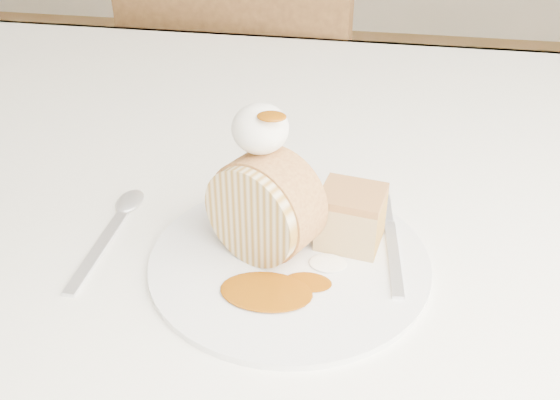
# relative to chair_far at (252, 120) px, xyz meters

# --- Properties ---
(table) EXTENTS (1.40, 0.90, 0.75)m
(table) POSITION_rel_chair_far_xyz_m (0.25, -0.60, 0.14)
(table) COLOR white
(table) RESTS_ON ground
(chair_far) EXTENTS (0.47, 0.47, 0.91)m
(chair_far) POSITION_rel_chair_far_xyz_m (0.00, 0.00, 0.00)
(chair_far) COLOR brown
(chair_far) RESTS_ON ground
(plate) EXTENTS (0.28, 0.28, 0.01)m
(plate) POSITION_rel_chair_far_xyz_m (0.19, -0.74, 0.24)
(plate) COLOR white
(plate) RESTS_ON table
(roulade_slice) EXTENTS (0.10, 0.08, 0.09)m
(roulade_slice) POSITION_rel_chair_far_xyz_m (0.17, -0.73, 0.28)
(roulade_slice) COLOR beige
(roulade_slice) RESTS_ON plate
(cake_chunk) EXTENTS (0.06, 0.06, 0.04)m
(cake_chunk) POSITION_rel_chair_far_xyz_m (0.24, -0.70, 0.26)
(cake_chunk) COLOR #B98646
(cake_chunk) RESTS_ON plate
(whipped_cream) EXTENTS (0.05, 0.05, 0.04)m
(whipped_cream) POSITION_rel_chair_far_xyz_m (0.17, -0.71, 0.35)
(whipped_cream) COLOR white
(whipped_cream) RESTS_ON roulade_slice
(caramel_drizzle) EXTENTS (0.02, 0.02, 0.01)m
(caramel_drizzle) POSITION_rel_chair_far_xyz_m (0.18, -0.73, 0.37)
(caramel_drizzle) COLOR #824005
(caramel_drizzle) RESTS_ON whipped_cream
(caramel_pool) EXTENTS (0.08, 0.06, 0.00)m
(caramel_pool) POSITION_rel_chair_far_xyz_m (0.18, -0.78, 0.24)
(caramel_pool) COLOR #824005
(caramel_pool) RESTS_ON plate
(fork) EXTENTS (0.03, 0.14, 0.00)m
(fork) POSITION_rel_chair_far_xyz_m (0.28, -0.72, 0.24)
(fork) COLOR silver
(fork) RESTS_ON plate
(spoon) EXTENTS (0.02, 0.15, 0.00)m
(spoon) POSITION_rel_chair_far_xyz_m (0.02, -0.75, 0.24)
(spoon) COLOR silver
(spoon) RESTS_ON table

